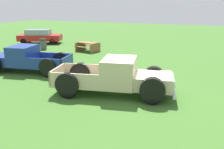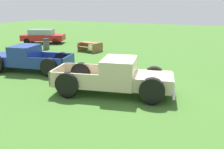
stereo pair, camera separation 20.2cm
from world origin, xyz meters
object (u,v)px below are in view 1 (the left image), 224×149
(pickup_truck_behind_left, at_px, (23,59))
(trash_can, at_px, (43,44))
(pickup_truck_foreground, at_px, (121,77))
(picnic_table, at_px, (88,46))
(sedan_distant_a, at_px, (40,36))

(pickup_truck_behind_left, relative_size, trash_can, 5.64)
(pickup_truck_foreground, height_order, picnic_table, pickup_truck_foreground)
(pickup_truck_foreground, height_order, pickup_truck_behind_left, pickup_truck_foreground)
(picnic_table, relative_size, trash_can, 2.12)
(pickup_truck_behind_left, distance_m, sedan_distant_a, 10.94)
(pickup_truck_foreground, xyz_separation_m, pickup_truck_behind_left, (1.28, 6.80, -0.04))
(sedan_distant_a, height_order, trash_can, sedan_distant_a)
(pickup_truck_behind_left, relative_size, picnic_table, 2.66)
(pickup_truck_behind_left, xyz_separation_m, picnic_table, (7.15, -0.51, -0.25))
(pickup_truck_foreground, relative_size, pickup_truck_behind_left, 1.06)
(pickup_truck_behind_left, height_order, trash_can, pickup_truck_behind_left)
(pickup_truck_foreground, xyz_separation_m, sedan_distant_a, (10.32, 12.97, -0.03))
(pickup_truck_behind_left, xyz_separation_m, sedan_distant_a, (9.03, 6.17, 0.01))
(sedan_distant_a, distance_m, trash_can, 3.74)
(sedan_distant_a, xyz_separation_m, picnic_table, (-1.89, -6.68, -0.26))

